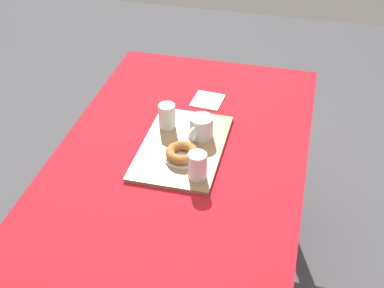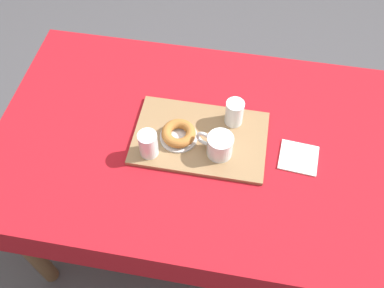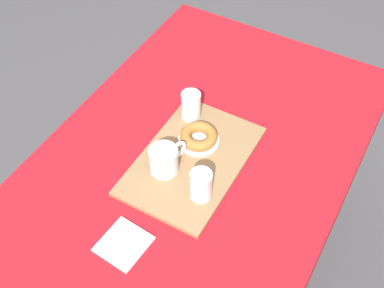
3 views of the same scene
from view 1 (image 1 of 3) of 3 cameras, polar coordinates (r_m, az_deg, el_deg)
name	(u,v)px [view 1 (image 1 of 3)]	position (r m, az deg, el deg)	size (l,w,h in m)	color
ground_plane	(184,283)	(2.39, -0.91, -14.87)	(6.00, 6.00, 0.00)	#47474C
dining_table	(182,173)	(1.93, -1.09, -3.12)	(1.38, 0.88, 0.74)	#A8141E
serving_tray	(181,147)	(1.87, -1.17, -0.32)	(0.45, 0.29, 0.01)	olive
tea_mug_left	(201,128)	(1.89, 0.99, 1.78)	(0.13, 0.08, 0.08)	white
water_glass_near	(197,167)	(1.71, 0.59, -2.50)	(0.06, 0.06, 0.09)	white
water_glass_far	(167,117)	(1.94, -2.73, 2.94)	(0.06, 0.06, 0.09)	white
donut_plate_left	(182,157)	(1.81, -1.10, -1.45)	(0.13, 0.13, 0.01)	silver
sugar_donut_left	(182,153)	(1.80, -1.11, -0.95)	(0.11, 0.11, 0.03)	#A3662D
paper_napkin	(208,101)	(2.13, 1.71, 4.75)	(0.12, 0.12, 0.01)	white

